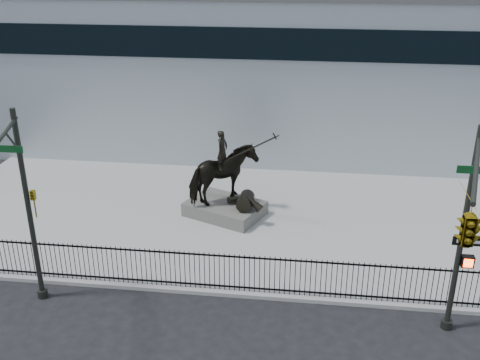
# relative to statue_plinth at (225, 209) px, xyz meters

# --- Properties ---
(ground) EXTENTS (120.00, 120.00, 0.00)m
(ground) POSITION_rel_statue_plinth_xyz_m (1.45, -7.22, -0.46)
(ground) COLOR black
(ground) RESTS_ON ground
(plaza) EXTENTS (30.00, 12.00, 0.15)m
(plaza) POSITION_rel_statue_plinth_xyz_m (1.45, -0.22, -0.38)
(plaza) COLOR #9C9C99
(plaza) RESTS_ON ground
(building) EXTENTS (44.00, 14.00, 9.00)m
(building) POSITION_rel_statue_plinth_xyz_m (1.45, 12.78, 4.04)
(building) COLOR #B0B8BF
(building) RESTS_ON ground
(picket_fence) EXTENTS (22.10, 0.10, 1.50)m
(picket_fence) POSITION_rel_statue_plinth_xyz_m (1.45, -5.97, 0.44)
(picket_fence) COLOR black
(picket_fence) RESTS_ON plaza
(statue_plinth) EXTENTS (3.94, 3.40, 0.62)m
(statue_plinth) POSITION_rel_statue_plinth_xyz_m (0.00, 0.00, 0.00)
(statue_plinth) COLOR #53504C
(statue_plinth) RESTS_ON plaza
(equestrian_statue) EXTENTS (3.91, 3.29, 3.59)m
(equestrian_statue) POSITION_rel_statue_plinth_xyz_m (0.06, -0.03, 1.61)
(equestrian_statue) COLOR black
(equestrian_statue) RESTS_ON statue_plinth
(traffic_signal_left) EXTENTS (1.52, 4.84, 7.00)m
(traffic_signal_left) POSITION_rel_statue_plinth_xyz_m (-5.30, -7.84, 3.57)
(traffic_signal_left) COLOR black
(traffic_signal_left) RESTS_ON ground
(traffic_signal_right) EXTENTS (2.17, 6.86, 7.00)m
(traffic_signal_right) POSITION_rel_statue_plinth_xyz_m (7.91, -9.22, 4.39)
(traffic_signal_right) COLOR black
(traffic_signal_right) RESTS_ON ground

